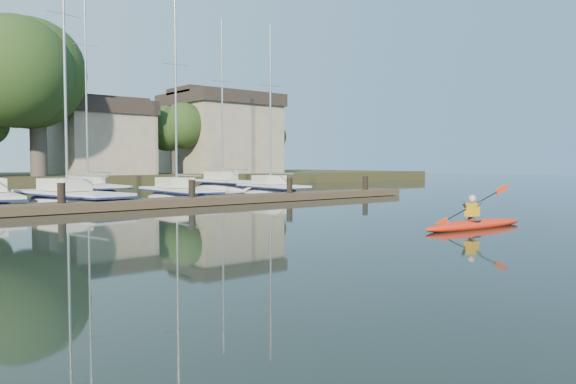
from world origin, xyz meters
TOP-DOWN VIEW (x-y plane):
  - ground at (0.00, 0.00)m, footprint 160.00×160.00m
  - kayak at (4.98, 0.26)m, footprint 4.53×1.11m
  - dock at (0.00, 14.00)m, footprint 34.00×2.00m
  - sailboat_2 at (-1.37, 17.90)m, footprint 3.92×9.62m
  - sailboat_3 at (4.62, 18.30)m, footprint 2.53×8.07m
  - sailboat_4 at (11.45, 18.68)m, footprint 2.91×7.27m
  - sailboat_6 at (2.80, 26.80)m, footprint 2.17×10.31m
  - sailboat_7 at (13.17, 26.84)m, footprint 2.37×8.85m
  - shore at (1.61, 40.29)m, footprint 90.00×25.25m

SIDE VIEW (x-z plane):
  - sailboat_7 at x=13.17m, z-range -7.34..6.92m
  - sailboat_4 at x=11.45m, z-range -6.21..5.82m
  - sailboat_2 at x=-1.37m, z-range -7.95..7.57m
  - sailboat_3 at x=4.62m, z-range -6.61..6.23m
  - sailboat_6 at x=2.80m, z-range -8.39..8.01m
  - ground at x=0.00m, z-range 0.00..0.00m
  - kayak at x=4.98m, z-range -0.54..0.89m
  - dock at x=0.00m, z-range -0.70..1.10m
  - shore at x=1.61m, z-range -3.15..9.60m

